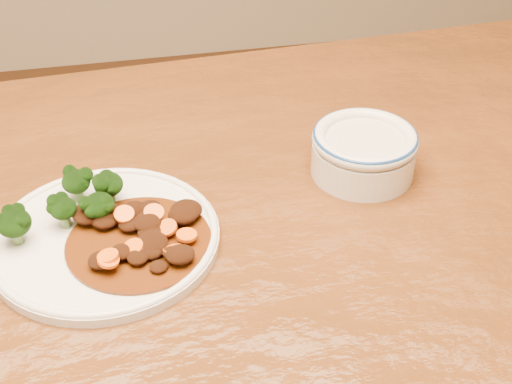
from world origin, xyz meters
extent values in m
cube|color=#572B0F|center=(0.00, 0.00, 0.73)|extent=(1.55, 0.99, 0.04)
cylinder|color=#3F260F|center=(0.66, 0.43, 0.35)|extent=(0.06, 0.06, 0.71)
cylinder|color=silver|center=(-0.07, 0.04, 0.76)|extent=(0.25, 0.25, 0.01)
torus|color=silver|center=(-0.07, 0.04, 0.76)|extent=(0.24, 0.24, 0.01)
cylinder|color=#5F8C48|center=(-0.06, 0.09, 0.77)|extent=(0.01, 0.01, 0.01)
ellipsoid|color=black|center=(-0.06, 0.09, 0.79)|extent=(0.03, 0.03, 0.03)
cylinder|color=#5F8C48|center=(-0.10, 0.11, 0.77)|extent=(0.01, 0.01, 0.01)
ellipsoid|color=black|center=(-0.10, 0.11, 0.79)|extent=(0.03, 0.03, 0.03)
cylinder|color=#5F8C48|center=(-0.16, 0.05, 0.77)|extent=(0.01, 0.01, 0.01)
ellipsoid|color=black|center=(-0.16, 0.05, 0.79)|extent=(0.04, 0.04, 0.03)
cylinder|color=#5F8C48|center=(-0.11, 0.06, 0.77)|extent=(0.01, 0.01, 0.01)
ellipsoid|color=black|center=(-0.11, 0.06, 0.78)|extent=(0.03, 0.03, 0.02)
cylinder|color=#5F8C48|center=(-0.07, 0.06, 0.77)|extent=(0.01, 0.01, 0.01)
ellipsoid|color=black|center=(-0.07, 0.06, 0.79)|extent=(0.03, 0.03, 0.03)
cylinder|color=#4F2208|center=(-0.04, 0.02, 0.76)|extent=(0.15, 0.15, 0.00)
ellipsoid|color=black|center=(-0.02, 0.06, 0.77)|extent=(0.03, 0.02, 0.01)
ellipsoid|color=black|center=(-0.02, -0.01, 0.77)|extent=(0.02, 0.02, 0.01)
ellipsoid|color=black|center=(-0.07, 0.06, 0.78)|extent=(0.03, 0.03, 0.02)
ellipsoid|color=black|center=(-0.02, 0.02, 0.77)|extent=(0.03, 0.03, 0.01)
ellipsoid|color=black|center=(0.00, -0.02, 0.77)|extent=(0.03, 0.03, 0.02)
ellipsoid|color=black|center=(-0.02, 0.03, 0.77)|extent=(0.03, 0.03, 0.02)
ellipsoid|color=black|center=(0.02, 0.05, 0.77)|extent=(0.04, 0.03, 0.02)
ellipsoid|color=black|center=(0.00, -0.02, 0.77)|extent=(0.02, 0.02, 0.01)
ellipsoid|color=black|center=(-0.04, 0.04, 0.77)|extent=(0.03, 0.03, 0.01)
ellipsoid|color=black|center=(-0.04, 0.06, 0.77)|extent=(0.03, 0.03, 0.01)
ellipsoid|color=black|center=(-0.07, 0.05, 0.77)|extent=(0.03, 0.03, 0.02)
ellipsoid|color=black|center=(-0.06, -0.01, 0.77)|extent=(0.02, 0.02, 0.01)
ellipsoid|color=black|center=(-0.02, -0.03, 0.77)|extent=(0.02, 0.02, 0.01)
ellipsoid|color=black|center=(-0.02, 0.01, 0.77)|extent=(0.02, 0.02, 0.01)
ellipsoid|color=black|center=(-0.08, -0.01, 0.77)|extent=(0.03, 0.03, 0.01)
ellipsoid|color=black|center=(0.01, 0.04, 0.77)|extent=(0.03, 0.03, 0.02)
ellipsoid|color=black|center=(-0.02, 0.03, 0.77)|extent=(0.03, 0.02, 0.01)
ellipsoid|color=black|center=(-0.02, 0.00, 0.77)|extent=(0.03, 0.04, 0.02)
ellipsoid|color=black|center=(-0.09, 0.06, 0.78)|extent=(0.03, 0.04, 0.02)
ellipsoid|color=black|center=(-0.04, -0.02, 0.77)|extent=(0.02, 0.02, 0.01)
cylinder|color=#DE520C|center=(-0.02, 0.04, 0.78)|extent=(0.03, 0.03, 0.01)
cylinder|color=#DE520C|center=(-0.04, 0.00, 0.77)|extent=(0.03, 0.02, 0.01)
cylinder|color=#DE520C|center=(0.00, -0.01, 0.77)|extent=(0.03, 0.02, 0.01)
cylinder|color=#DE520C|center=(-0.07, -0.02, 0.78)|extent=(0.02, 0.02, 0.01)
cylinder|color=#DE520C|center=(-0.07, -0.02, 0.78)|extent=(0.03, 0.03, 0.01)
cylinder|color=#DE520C|center=(-0.01, 0.02, 0.77)|extent=(0.02, 0.02, 0.01)
cylinder|color=#DE520C|center=(0.01, 0.01, 0.77)|extent=(0.02, 0.02, 0.01)
cylinder|color=#DE520C|center=(-0.05, 0.04, 0.78)|extent=(0.03, 0.03, 0.01)
cylinder|color=beige|center=(0.24, 0.11, 0.77)|extent=(0.12, 0.12, 0.04)
cylinder|color=beige|center=(0.24, 0.11, 0.79)|extent=(0.10, 0.10, 0.01)
torus|color=beige|center=(0.24, 0.11, 0.80)|extent=(0.13, 0.13, 0.02)
torus|color=navy|center=(0.24, 0.11, 0.80)|extent=(0.12, 0.12, 0.01)
camera|label=1|loc=(-0.03, -0.56, 1.26)|focal=50.00mm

